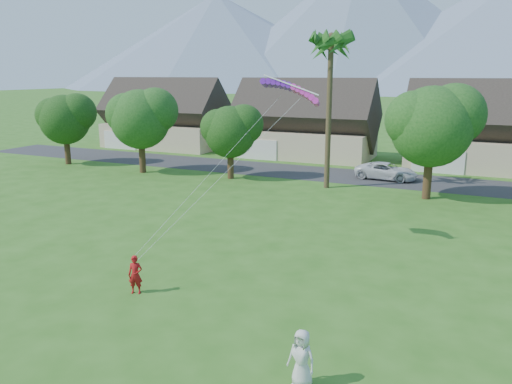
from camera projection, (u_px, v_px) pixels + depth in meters
The scene contains 10 objects.
ground at pixel (123, 377), 15.62m from camera, with size 500.00×500.00×0.00m, color #2D6019.
street at pixel (365, 177), 45.70m from camera, with size 90.00×7.00×0.01m, color #2D2D30.
kite_flyer at pixel (135, 275), 21.39m from camera, with size 0.62×0.41×1.70m, color #A51214.
watcher at pixel (302, 358), 14.97m from camera, with size 0.90×0.58×1.83m, color silver.
parked_car at pixel (386, 171), 44.76m from camera, with size 2.49×5.41×1.50m, color silver.
mountain_ridge at pixel (497, 31), 234.71m from camera, with size 540.00×240.00×70.00m.
houses_row at pixel (390, 130), 52.66m from camera, with size 72.75×8.19×8.86m.
tree_row at pixel (337, 130), 39.65m from camera, with size 62.27×6.67×8.45m.
fan_palm at pixel (331, 40), 38.92m from camera, with size 3.00×3.00×13.80m.
parafoil_kite at pixel (292, 88), 25.67m from camera, with size 3.27×1.23×0.50m.
Camera 1 is at (9.56, -10.87, 9.24)m, focal length 35.00 mm.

